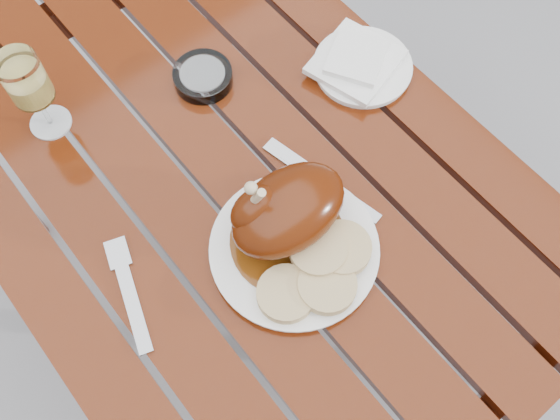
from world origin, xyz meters
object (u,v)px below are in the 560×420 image
Objects in this scene: wine_glass at (34,94)px; table at (242,252)px; ashtray at (203,77)px; dinner_plate at (294,249)px; side_plate at (363,67)px.

table is at bearing -55.98° from wine_glass.
ashtray reaches higher than table.
dinner_plate is 0.50m from wine_glass.
ashtray is (0.26, -0.10, -0.07)m from wine_glass.
dinner_plate reaches higher than table.
wine_glass is (-0.19, 0.27, 0.46)m from table.
table is 4.46× the size of dinner_plate.
table is 6.60× the size of side_plate.
dinner_plate reaches higher than side_plate.
wine_glass is 1.59× the size of ashtray.
dinner_plate is at bearing -92.95° from table.
table is 0.50m from side_plate.
side_plate is 1.69× the size of ashtray.
dinner_plate is at bearing -68.98° from wine_glass.
wine_glass is at bearing 111.02° from dinner_plate.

